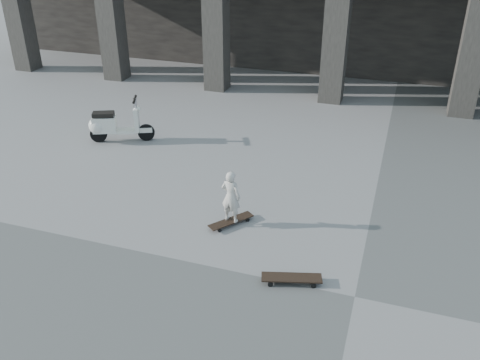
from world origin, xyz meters
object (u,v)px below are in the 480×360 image
(skateboard_spare, at_px, (292,278))
(scooter, at_px, (110,125))
(longboard, at_px, (231,221))
(child, at_px, (231,197))

(skateboard_spare, bearing_deg, scooter, 128.83)
(longboard, bearing_deg, skateboard_spare, -94.16)
(longboard, relative_size, scooter, 0.56)
(skateboard_spare, relative_size, child, 0.96)
(longboard, height_order, skateboard_spare, skateboard_spare)
(scooter, bearing_deg, child, -56.24)
(skateboard_spare, height_order, scooter, scooter)
(longboard, relative_size, child, 0.83)
(longboard, xyz_separation_m, skateboard_spare, (1.40, -1.23, 0.01))
(longboard, height_order, scooter, scooter)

